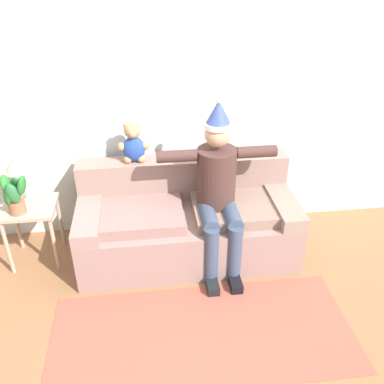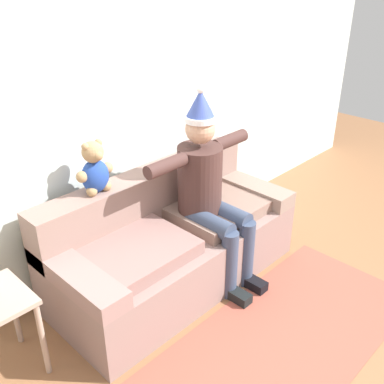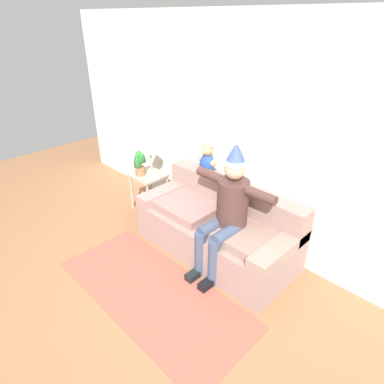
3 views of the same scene
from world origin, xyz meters
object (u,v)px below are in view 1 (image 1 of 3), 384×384
(teddy_bear, at_px, (133,144))
(potted_plant, at_px, (14,194))
(side_table, at_px, (31,216))
(couch, at_px, (187,221))
(person_seated, at_px, (218,186))
(table_lamp, at_px, (19,163))

(teddy_bear, xyz_separation_m, potted_plant, (-1.01, -0.32, -0.26))
(side_table, xyz_separation_m, potted_plant, (-0.06, -0.10, 0.29))
(couch, bearing_deg, person_seated, -33.00)
(teddy_bear, height_order, table_lamp, teddy_bear)
(couch, relative_size, potted_plant, 5.25)
(couch, distance_m, potted_plant, 1.51)
(person_seated, height_order, side_table, person_seated)
(person_seated, xyz_separation_m, potted_plant, (-1.70, 0.11, -0.02))
(couch, distance_m, teddy_bear, 0.86)
(table_lamp, bearing_deg, side_table, -73.97)
(couch, distance_m, person_seated, 0.54)
(couch, distance_m, side_table, 1.40)
(side_table, xyz_separation_m, table_lamp, (-0.02, 0.09, 0.49))
(teddy_bear, bearing_deg, side_table, -167.00)
(person_seated, bearing_deg, teddy_bear, 148.26)
(person_seated, xyz_separation_m, side_table, (-1.64, 0.21, -0.31))
(side_table, height_order, table_lamp, table_lamp)
(couch, bearing_deg, side_table, 178.01)
(couch, relative_size, table_lamp, 3.96)
(person_seated, relative_size, teddy_bear, 4.02)
(person_seated, bearing_deg, table_lamp, 169.87)
(couch, height_order, teddy_bear, teddy_bear)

